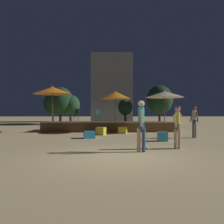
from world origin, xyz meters
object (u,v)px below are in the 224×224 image
object	(u,v)px
patio_umbrella_0	(115,95)
patio_umbrella_1	(165,94)
person_0	(177,125)
person_1	(194,121)
person_2	(141,123)
background_tree_3	(60,101)
bistro_chair_1	(77,114)
cube_seat_2	(101,131)
cube_seat_3	(123,130)
background_tree_0	(53,104)
background_tree_1	(71,105)
patio_umbrella_2	(53,90)
cube_seat_0	(46,128)
cube_seat_1	(89,135)
background_tree_4	(125,107)
bistro_chair_0	(98,114)
background_tree_2	(160,100)
cube_seat_4	(162,136)
frisbee_disc	(146,148)

from	to	relation	value
patio_umbrella_0	patio_umbrella_1	world-z (taller)	patio_umbrella_1
person_0	person_1	world-z (taller)	person_1
person_2	background_tree_3	size ratio (longest dim) A/B	0.44
bistro_chair_1	patio_umbrella_0	bearing A→B (deg)	-14.37
cube_seat_2	cube_seat_3	world-z (taller)	cube_seat_2
background_tree_0	cube_seat_3	bearing A→B (deg)	-57.87
person_2	background_tree_1	bearing A→B (deg)	-63.90
background_tree_0	background_tree_3	xyz separation A→B (m)	(1.32, -2.06, 0.31)
patio_umbrella_1	person_0	distance (m)	7.16
patio_umbrella_2	cube_seat_0	distance (m)	2.76
cube_seat_1	background_tree_4	world-z (taller)	background_tree_4
bistro_chair_0	background_tree_2	xyz separation A→B (m)	(6.80, 8.14, 1.54)
patio_umbrella_0	bistro_chair_1	size ratio (longest dim) A/B	3.26
patio_umbrella_2	patio_umbrella_0	bearing A→B (deg)	-0.03
cube_seat_0	person_1	distance (m)	9.92
patio_umbrella_2	person_1	xyz separation A→B (m)	(8.58, -3.39, -1.97)
cube_seat_4	bistro_chair_1	size ratio (longest dim) A/B	0.52
cube_seat_4	bistro_chair_1	distance (m)	7.92
patio_umbrella_2	cube_seat_0	size ratio (longest dim) A/B	4.37
cube_seat_3	person_2	world-z (taller)	person_2
person_1	frisbee_disc	world-z (taller)	person_1
background_tree_2	background_tree_4	xyz separation A→B (m)	(-3.94, 0.46, -0.88)
frisbee_disc	cube_seat_0	bearing A→B (deg)	130.02
person_0	background_tree_2	bearing A→B (deg)	131.80
background_tree_2	background_tree_3	size ratio (longest dim) A/B	1.07
patio_umbrella_1	patio_umbrella_0	bearing A→B (deg)	-179.98
person_0	person_2	distance (m)	1.66
patio_umbrella_0	patio_umbrella_2	distance (m)	4.38
cube_seat_4	background_tree_4	size ratio (longest dim) A/B	0.16
person_1	frisbee_disc	bearing A→B (deg)	-173.03
cube_seat_4	person_2	bearing A→B (deg)	-117.51
cube_seat_1	frisbee_disc	size ratio (longest dim) A/B	2.77
bistro_chair_0	patio_umbrella_2	bearing A→B (deg)	179.32
background_tree_2	bistro_chair_0	bearing A→B (deg)	-129.86
bistro_chair_1	person_0	bearing A→B (deg)	-47.14
cube_seat_1	background_tree_1	xyz separation A→B (m)	(-3.17, 12.85, 2.01)
cube_seat_3	frisbee_disc	distance (m)	5.87
patio_umbrella_2	cube_seat_2	xyz separation A→B (m)	(3.42, -1.66, -2.68)
patio_umbrella_2	bistro_chair_1	world-z (taller)	patio_umbrella_2
patio_umbrella_2	background_tree_1	world-z (taller)	background_tree_1
patio_umbrella_0	cube_seat_4	size ratio (longest dim) A/B	6.26
patio_umbrella_1	patio_umbrella_2	world-z (taller)	patio_umbrella_2
patio_umbrella_0	cube_seat_2	xyz separation A→B (m)	(-0.95, -1.66, -2.35)
cube_seat_3	bistro_chair_0	distance (m)	3.32
person_0	person_1	distance (m)	3.99
cube_seat_2	cube_seat_3	size ratio (longest dim) A/B	1.05
patio_umbrella_1	background_tree_2	distance (m)	10.16
bistro_chair_1	background_tree_4	world-z (taller)	background_tree_4
cube_seat_0	cube_seat_2	distance (m)	4.48
cube_seat_3	person_0	xyz separation A→B (m)	(1.71, -6.04, 0.70)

